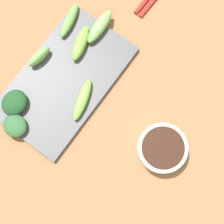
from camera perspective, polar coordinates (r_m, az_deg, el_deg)
tabletop at (r=0.79m, az=-1.90°, el=1.44°), size 2.10×2.10×0.02m
sauce_bowl at (r=0.75m, az=8.37°, el=-6.03°), size 0.11×0.11×0.04m
serving_plate at (r=0.79m, az=-7.91°, el=5.25°), size 0.19×0.32×0.01m
broccoli_leafy_0 at (r=0.78m, az=-16.01°, el=1.49°), size 0.06×0.07×0.03m
broccoli_stalk_1 at (r=0.76m, az=-4.98°, el=2.07°), size 0.05×0.10×0.02m
broccoli_leafy_2 at (r=0.78m, az=-15.92°, el=-2.21°), size 0.06×0.06×0.02m
broccoli_stalk_3 at (r=0.81m, az=-2.09°, el=14.07°), size 0.03×0.10×0.03m
broccoli_stalk_4 at (r=0.83m, az=-7.14°, el=14.96°), size 0.04×0.09×0.02m
broccoli_stalk_5 at (r=0.80m, az=-5.30°, el=11.37°), size 0.05×0.09×0.02m
broccoli_stalk_6 at (r=0.80m, az=-12.21°, el=8.86°), size 0.03×0.06×0.03m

